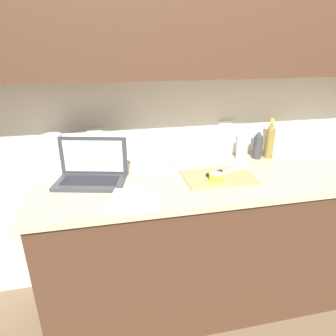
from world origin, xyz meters
TOP-DOWN VIEW (x-y plane):
  - ground_plane at (0.00, 0.00)m, footprint 12.00×12.00m
  - wall_back at (-0.00, 0.25)m, footprint 5.20×0.38m
  - counter_unit at (0.02, 0.00)m, footprint 2.12×0.65m
  - laptop at (-0.73, 0.09)m, footprint 0.41×0.30m
  - cutting_board at (-0.03, -0.03)m, footprint 0.40×0.26m
  - knife at (-0.02, 0.01)m, footprint 0.28×0.13m
  - lemon_half_cut at (-0.07, -0.07)m, footprint 0.08×0.08m
  - bottle_green_soda at (0.41, 0.22)m, footprint 0.06×0.06m
  - bottle_oil_tall at (0.33, 0.22)m, footprint 0.06×0.06m
  - bottle_water_clear at (0.22, 0.22)m, footprint 0.07×0.07m
  - measuring_cup at (-0.32, 0.19)m, footprint 0.11×0.09m
  - paper_towel_roll at (-0.93, 0.23)m, footprint 0.10×0.10m
  - dish_towel at (-0.53, -0.20)m, footprint 0.26×0.22m

SIDE VIEW (x-z plane):
  - ground_plane at x=0.00m, z-range 0.00..0.00m
  - counter_unit at x=0.02m, z-range 0.01..0.90m
  - cutting_board at x=-0.03m, z-range 0.89..0.89m
  - dish_towel at x=-0.53m, z-range 0.89..0.91m
  - knife at x=-0.02m, z-range 0.89..0.91m
  - lemon_half_cut at x=-0.07m, z-range 0.89..0.94m
  - measuring_cup at x=-0.32m, z-range 0.89..0.98m
  - laptop at x=-0.73m, z-range 0.83..1.06m
  - bottle_oil_tall at x=0.33m, z-range 0.88..1.08m
  - bottle_water_clear at x=0.22m, z-range 0.88..1.10m
  - paper_towel_roll at x=-0.93m, z-range 0.89..1.12m
  - bottle_green_soda at x=0.41m, z-range 0.88..1.14m
  - wall_back at x=0.00m, z-range 0.26..2.86m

